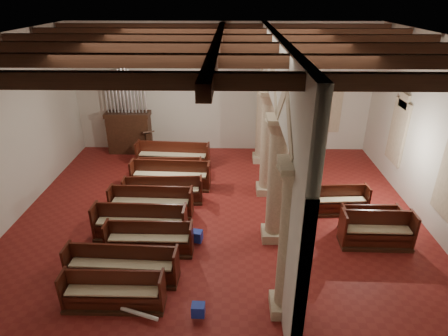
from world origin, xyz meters
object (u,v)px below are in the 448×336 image
at_px(nave_pew_0, 114,296).
at_px(pipe_organ, 129,125).
at_px(aisle_pew_0, 376,235).
at_px(processional_banner, 311,149).
at_px(lectern, 149,145).

bearing_deg(nave_pew_0, pipe_organ, 101.60).
bearing_deg(aisle_pew_0, processional_banner, 100.15).
height_order(pipe_organ, lectern, pipe_organ).
bearing_deg(lectern, pipe_organ, 130.52).
bearing_deg(lectern, processional_banner, -30.77).
relative_size(processional_banner, nave_pew_0, 0.92).
relative_size(pipe_organ, nave_pew_0, 1.74).
bearing_deg(processional_banner, lectern, 154.21).
bearing_deg(aisle_pew_0, lectern, 142.20).
xyz_separation_m(processional_banner, nave_pew_0, (-6.47, -8.49, -0.46)).
relative_size(lectern, nave_pew_0, 0.53).
height_order(lectern, aisle_pew_0, lectern).
height_order(pipe_organ, processional_banner, pipe_organ).
xyz_separation_m(lectern, processional_banner, (7.51, -0.98, 0.24)).
xyz_separation_m(pipe_organ, aisle_pew_0, (9.43, -7.30, -0.98)).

